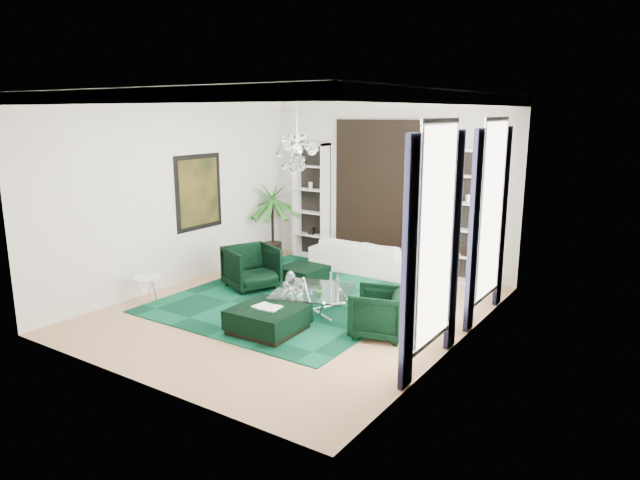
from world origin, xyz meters
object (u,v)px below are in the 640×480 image
Objects in this scene: ottoman_front at (268,320)px; palm at (272,210)px; armchair_right at (379,313)px; coffee_table at (313,302)px; sofa at (366,256)px; side_table at (148,290)px; ottoman_side at (303,275)px; armchair_left at (251,268)px.

palm reaches higher than ottoman_front.
armchair_right reaches higher than coffee_table.
sofa is 2.34× the size of ottoman_front.
armchair_right reaches higher than side_table.
coffee_table is 1.23× the size of ottoman_front.
side_table is at bearing -177.76° from ottoman_front.
sofa is 3.76m from armchair_right.
ottoman_side is 0.35× the size of palm.
armchair_right is 0.36× the size of palm.
ottoman_side is (-1.21, 1.40, -0.04)m from coffee_table.
ottoman_front is (-1.57, -0.86, -0.18)m from armchair_right.
palm reaches higher than coffee_table.
ottoman_front is at bearing -77.15° from armchair_right.
sofa is 1.91× the size of coffee_table.
palm reaches higher than ottoman_side.
palm is (-3.05, 2.73, 0.97)m from coffee_table.
armchair_left is 2.57m from palm.
armchair_left is 0.40× the size of palm.
armchair_left is 2.44m from ottoman_front.
armchair_right is 1.65× the size of side_table.
armchair_right is 0.81× the size of ottoman_front.
palm reaches higher than side_table.
coffee_table is at bearing -41.86° from palm.
armchair_left reaches higher than side_table.
armchair_left is 1.13× the size of armchair_right.
palm is (-2.49, -0.20, 0.83)m from sofa.
armchair_left reaches higher than armchair_right.
sofa is 2.96× the size of ottoman_side.
ottoman_side is (-2.65, 1.66, -0.20)m from armchair_right.
ottoman_front is 2.78m from side_table.
armchair_right is at bearing -33.60° from palm.
palm is at bearing 127.22° from ottoman_front.
palm is at bearing 4.06° from sofa.
armchair_left reaches higher than sofa.
side_table reaches higher than coffee_table.
ottoman_front is (1.08, -2.52, 0.03)m from ottoman_side.
sofa is 2.72m from armchair_left.
sofa is 4.07m from ottoman_front.
palm reaches higher than armchair_right.
side_table reaches higher than ottoman_front.
sofa is at bearing 60.48° from side_table.
armchair_left is at bearing -61.91° from palm.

